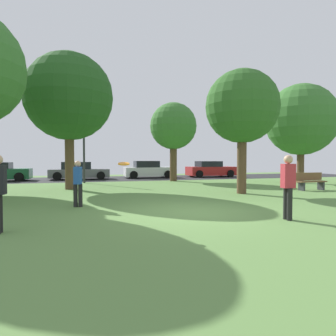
# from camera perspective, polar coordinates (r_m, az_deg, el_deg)

# --- Properties ---
(ground_plane) EXTENTS (44.00, 44.00, 0.00)m
(ground_plane) POSITION_cam_1_polar(r_m,az_deg,el_deg) (9.17, 4.88, -8.40)
(ground_plane) COLOR #5B8442
(road_strip) EXTENTS (44.00, 6.40, 0.01)m
(road_strip) POSITION_cam_1_polar(r_m,az_deg,el_deg) (24.69, -8.56, -1.98)
(road_strip) COLOR #28282B
(road_strip) RESTS_ON ground_plane
(maple_tree_far) EXTENTS (4.70, 4.70, 6.56)m
(maple_tree_far) POSITION_cam_1_polar(r_m,az_deg,el_deg) (21.88, 24.09, 8.39)
(maple_tree_far) COLOR brown
(maple_tree_far) RESTS_ON ground_plane
(maple_tree_near) EXTENTS (3.37, 3.37, 5.67)m
(maple_tree_near) POSITION_cam_1_polar(r_m,az_deg,el_deg) (21.72, 1.03, 7.92)
(maple_tree_near) COLOR brown
(maple_tree_near) RESTS_ON ground_plane
(oak_tree_center) EXTENTS (4.59, 4.59, 7.18)m
(oak_tree_center) POSITION_cam_1_polar(r_m,az_deg,el_deg) (16.90, -18.41, 12.76)
(oak_tree_center) COLOR brown
(oak_tree_center) RESTS_ON ground_plane
(birch_tree_lone) EXTENTS (3.39, 3.39, 5.74)m
(birch_tree_lone) POSITION_cam_1_polar(r_m,az_deg,el_deg) (14.47, 13.99, 11.24)
(birch_tree_lone) COLOR brown
(birch_tree_lone) RESTS_ON ground_plane
(person_catcher) EXTENTS (0.34, 0.30, 1.72)m
(person_catcher) POSITION_cam_1_polar(r_m,az_deg,el_deg) (8.50, 21.97, -2.85)
(person_catcher) COLOR black
(person_catcher) RESTS_ON ground_plane
(person_bystander) EXTENTS (0.30, 0.36, 1.55)m
(person_bystander) POSITION_cam_1_polar(r_m,az_deg,el_deg) (10.46, -16.86, -2.53)
(person_bystander) COLOR black
(person_bystander) RESTS_ON ground_plane
(frisbee_disc) EXTENTS (0.29, 0.29, 0.08)m
(frisbee_disc) POSITION_cam_1_polar(r_m,az_deg,el_deg) (7.05, -8.46, 0.81)
(frisbee_disc) COLOR orange
(parked_car_grey) EXTENTS (4.51, 1.98, 1.37)m
(parked_car_grey) POSITION_cam_1_polar(r_m,az_deg,el_deg) (24.33, -16.70, -0.63)
(parked_car_grey) COLOR slate
(parked_car_grey) RESTS_ON ground_plane
(parked_car_white) EXTENTS (4.11, 1.99, 1.43)m
(parked_car_white) POSITION_cam_1_polar(r_m,az_deg,el_deg) (25.28, -3.79, -0.40)
(parked_car_white) COLOR white
(parked_car_white) RESTS_ON ground_plane
(parked_car_red) EXTENTS (4.19, 2.10, 1.40)m
(parked_car_red) POSITION_cam_1_polar(r_m,az_deg,el_deg) (26.92, 8.07, -0.29)
(parked_car_red) COLOR #B21E1E
(parked_car_red) RESTS_ON ground_plane
(park_bench) EXTENTS (1.60, 0.45, 0.90)m
(park_bench) POSITION_cam_1_polar(r_m,az_deg,el_deg) (17.02, 25.59, -2.29)
(park_bench) COLOR brown
(park_bench) RESTS_ON ground_plane
(street_lamp_post) EXTENTS (0.14, 0.14, 4.50)m
(street_lamp_post) POSITION_cam_1_polar(r_m,az_deg,el_deg) (20.63, -15.77, 3.47)
(street_lamp_post) COLOR #2D2D33
(street_lamp_post) RESTS_ON ground_plane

